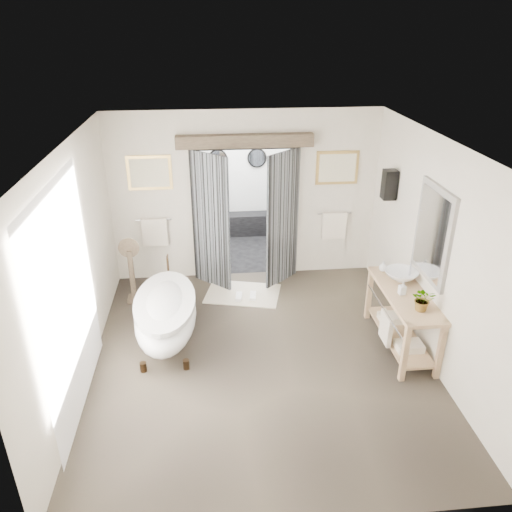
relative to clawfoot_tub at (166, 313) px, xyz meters
name	(u,v)px	position (x,y,z in m)	size (l,w,h in m)	color
ground_plane	(260,357)	(1.28, -0.53, -0.45)	(5.00, 5.00, 0.00)	#4A4133
room_shell	(259,236)	(1.24, -0.66, 1.41)	(4.52, 5.02, 2.91)	beige
shower_room	(240,199)	(1.28, 3.47, 0.45)	(2.22, 2.01, 2.51)	black
back_wall_dressing	(246,194)	(1.28, 1.79, 1.11)	(3.82, 0.69, 2.52)	black
clawfoot_tub	(166,313)	(0.00, 0.00, 0.00)	(0.85, 1.90, 0.93)	#302112
vanity	(401,315)	(3.23, -0.44, 0.05)	(0.57, 1.60, 0.85)	tan
pedestal_mirror	(132,275)	(-0.61, 1.17, 0.03)	(0.33, 0.21, 1.12)	brown
rug	(243,294)	(1.17, 1.22, -0.45)	(1.20, 0.80, 0.01)	beige
slippers	(246,296)	(1.21, 1.07, -0.41)	(0.37, 0.26, 0.05)	white
basin	(401,276)	(3.30, -0.11, 0.48)	(0.47, 0.47, 0.16)	white
plant	(423,299)	(3.29, -0.88, 0.56)	(0.29, 0.25, 0.32)	gray
soap_bottle_a	(402,288)	(3.18, -0.46, 0.49)	(0.08, 0.09, 0.19)	gray
soap_bottle_b	(383,266)	(3.15, 0.23, 0.47)	(0.12, 0.12, 0.15)	gray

